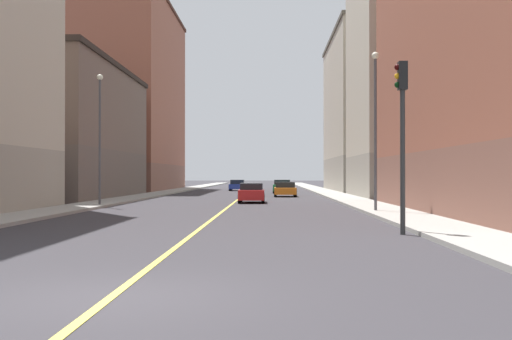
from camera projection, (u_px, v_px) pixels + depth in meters
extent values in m
plane|color=#333135|center=(112.00, 297.00, 9.66)|extent=(400.00, 400.00, 0.00)
cube|color=#9E9B93|center=(333.00, 194.00, 58.46)|extent=(2.62, 168.00, 0.15)
cube|color=#9E9B93|center=(155.00, 194.00, 58.84)|extent=(2.62, 168.00, 0.15)
cube|color=#E5D14C|center=(244.00, 195.00, 58.65)|extent=(0.16, 154.00, 0.01)
cube|color=#9D9688|center=(415.00, 177.00, 52.17)|extent=(9.81, 14.03, 3.52)
cube|color=#BCB29E|center=(414.00, 52.00, 52.25)|extent=(9.81, 14.03, 17.46)
cube|color=#9D9688|center=(374.00, 175.00, 72.50)|extent=(9.81, 22.60, 3.87)
cube|color=#BCB29E|center=(374.00, 98.00, 72.57)|extent=(9.81, 22.60, 13.88)
cube|color=#545047|center=(374.00, 37.00, 72.62)|extent=(10.11, 22.90, 0.40)
cube|color=brown|center=(59.00, 175.00, 50.44)|extent=(9.81, 21.69, 3.84)
cube|color=brown|center=(60.00, 110.00, 50.48)|extent=(9.81, 21.69, 6.57)
cube|color=#2B221D|center=(60.00, 68.00, 50.51)|extent=(10.11, 21.99, 0.40)
cube|color=brown|center=(131.00, 177.00, 76.43)|extent=(9.81, 25.51, 3.16)
cube|color=#93513D|center=(131.00, 87.00, 76.52)|extent=(9.81, 25.51, 19.17)
cube|color=#42241B|center=(131.00, 7.00, 76.60)|extent=(10.11, 25.81, 0.40)
cylinder|color=#2D2D2D|center=(403.00, 162.00, 19.78)|extent=(0.16, 0.16, 4.60)
cube|color=black|center=(403.00, 76.00, 19.80)|extent=(0.28, 0.32, 0.90)
sphere|color=#320404|center=(397.00, 67.00, 19.81)|extent=(0.20, 0.20, 0.20)
sphere|color=orange|center=(397.00, 76.00, 19.80)|extent=(0.20, 0.20, 0.20)
sphere|color=black|center=(397.00, 85.00, 19.80)|extent=(0.20, 0.20, 0.20)
cylinder|color=#4C4C51|center=(376.00, 134.00, 30.75)|extent=(0.14, 0.14, 7.50)
sphere|color=#EAEACC|center=(375.00, 56.00, 30.78)|extent=(0.36, 0.36, 0.36)
cylinder|color=#4C4C51|center=(100.00, 142.00, 37.07)|extent=(0.14, 0.14, 7.42)
sphere|color=#EAEACC|center=(100.00, 77.00, 37.10)|extent=(0.36, 0.36, 0.36)
cube|color=#1E6B38|center=(282.00, 188.00, 64.71)|extent=(1.97, 3.97, 0.69)
cube|color=black|center=(282.00, 182.00, 64.80)|extent=(1.68, 2.00, 0.48)
cylinder|color=black|center=(275.00, 190.00, 65.96)|extent=(0.24, 0.65, 0.64)
cylinder|color=black|center=(290.00, 190.00, 65.86)|extent=(0.24, 0.65, 0.64)
cylinder|color=black|center=(274.00, 190.00, 63.54)|extent=(0.24, 0.65, 0.64)
cylinder|color=black|center=(290.00, 190.00, 63.44)|extent=(0.24, 0.65, 0.64)
cube|color=#23389E|center=(237.00, 186.00, 74.95)|extent=(1.86, 4.40, 0.59)
cube|color=black|center=(238.00, 182.00, 74.99)|extent=(1.63, 2.14, 0.50)
cylinder|color=black|center=(231.00, 188.00, 76.33)|extent=(0.23, 0.64, 0.64)
cylinder|color=black|center=(245.00, 188.00, 76.28)|extent=(0.23, 0.64, 0.64)
cylinder|color=black|center=(230.00, 188.00, 73.61)|extent=(0.23, 0.64, 0.64)
cylinder|color=black|center=(244.00, 188.00, 73.56)|extent=(0.23, 0.64, 0.64)
cube|color=orange|center=(285.00, 191.00, 54.44)|extent=(1.92, 4.08, 0.57)
cube|color=black|center=(285.00, 185.00, 54.38)|extent=(1.67, 1.79, 0.48)
cylinder|color=black|center=(275.00, 192.00, 55.72)|extent=(0.23, 0.64, 0.64)
cylinder|color=black|center=(295.00, 193.00, 55.67)|extent=(0.23, 0.64, 0.64)
cylinder|color=black|center=(275.00, 193.00, 53.20)|extent=(0.23, 0.64, 0.64)
cylinder|color=black|center=(295.00, 193.00, 53.15)|extent=(0.23, 0.64, 0.64)
cube|color=red|center=(252.00, 195.00, 42.54)|extent=(1.77, 4.14, 0.67)
cube|color=black|center=(252.00, 186.00, 42.54)|extent=(1.54, 2.14, 0.45)
cylinder|color=black|center=(241.00, 197.00, 43.82)|extent=(0.23, 0.64, 0.64)
cylinder|color=black|center=(263.00, 197.00, 43.80)|extent=(0.23, 0.64, 0.64)
cylinder|color=black|center=(239.00, 199.00, 41.27)|extent=(0.23, 0.64, 0.64)
cylinder|color=black|center=(263.00, 199.00, 41.25)|extent=(0.23, 0.64, 0.64)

